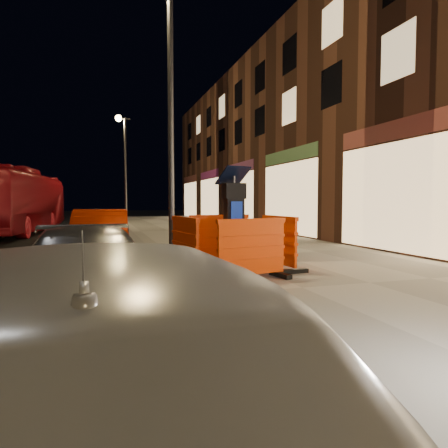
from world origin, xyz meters
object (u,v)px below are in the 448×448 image
object	(u,v)px
car_silver	(87,330)
bus_doubledecker	(16,234)
barrier_back	(219,239)
barrier_front	(252,249)
barrier_kerbside	(185,245)
parking_kiosk	(234,222)
barrier_bldgside	(279,242)
car_red	(101,259)

from	to	relation	value
car_silver	bus_doubledecker	xyz separation A→B (m)	(-3.48, 15.36, 0.00)
bus_doubledecker	barrier_back	bearing A→B (deg)	-58.12
barrier_front	bus_doubledecker	distance (m)	15.18
barrier_kerbside	parking_kiosk	bearing A→B (deg)	-97.63
barrier_back	barrier_bldgside	world-z (taller)	same
parking_kiosk	barrier_kerbside	distance (m)	1.04
barrier_back	barrier_kerbside	bearing A→B (deg)	-137.63
car_silver	barrier_kerbside	bearing A→B (deg)	53.02
barrier_front	car_red	world-z (taller)	barrier_front
car_red	barrier_front	bearing A→B (deg)	-58.95
barrier_front	barrier_bldgside	world-z (taller)	same
parking_kiosk	bus_doubledecker	size ratio (longest dim) A/B	0.18
car_silver	car_red	world-z (taller)	car_red
barrier_kerbside	car_silver	world-z (taller)	barrier_kerbside
barrier_back	car_silver	distance (m)	4.31
car_silver	bus_doubledecker	bearing A→B (deg)	100.32
barrier_front	barrier_bldgside	bearing A→B (deg)	34.37
barrier_front	bus_doubledecker	size ratio (longest dim) A/B	0.13
barrier_kerbside	barrier_bldgside	distance (m)	1.90
barrier_kerbside	car_silver	xyz separation A→B (m)	(-1.66, -2.41, -0.67)
barrier_kerbside	car_red	xyz separation A→B (m)	(-1.48, 3.48, -0.67)
bus_doubledecker	barrier_kerbside	bearing A→B (deg)	-63.39
car_silver	barrier_bldgside	bearing A→B (deg)	31.70
parking_kiosk	car_red	xyz separation A→B (m)	(-2.43, 3.48, -1.09)
barrier_kerbside	barrier_bldgside	bearing A→B (deg)	-97.63
barrier_bldgside	car_red	world-z (taller)	barrier_bldgside
parking_kiosk	barrier_front	xyz separation A→B (m)	(0.00, -0.95, -0.41)
barrier_back	bus_doubledecker	world-z (taller)	bus_doubledecker
barrier_kerbside	bus_doubledecker	xyz separation A→B (m)	(-5.14, 12.94, -0.67)
barrier_kerbside	car_silver	distance (m)	3.01
barrier_front	car_red	size ratio (longest dim) A/B	0.35
parking_kiosk	barrier_bldgside	size ratio (longest dim) A/B	1.40
parking_kiosk	barrier_kerbside	size ratio (longest dim) A/B	1.40
barrier_back	car_red	xyz separation A→B (m)	(-2.43, 2.53, -0.67)
barrier_kerbside	car_silver	size ratio (longest dim) A/B	0.33
car_red	bus_doubledecker	size ratio (longest dim) A/B	0.37
barrier_front	car_silver	distance (m)	3.07
car_silver	barrier_front	bearing A→B (deg)	26.84
car_silver	bus_doubledecker	distance (m)	15.75
barrier_bldgside	car_silver	distance (m)	4.36
parking_kiosk	car_red	world-z (taller)	parking_kiosk
barrier_back	car_silver	xyz separation A→B (m)	(-2.61, -3.36, -0.67)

